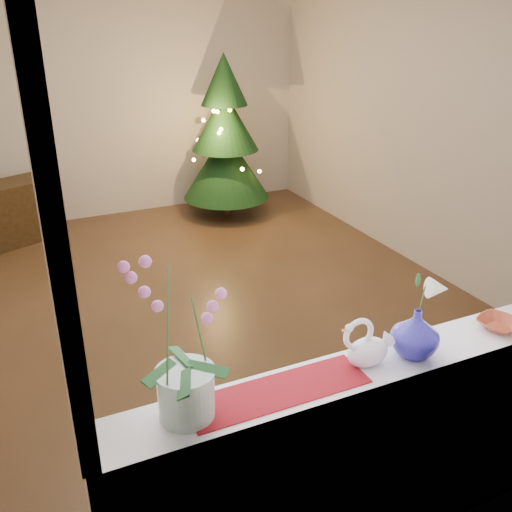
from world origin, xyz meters
The scene contains 16 objects.
ground centered at (0.00, 0.00, 0.00)m, with size 5.00×5.00×0.00m, color #3B2818.
wall_back centered at (0.00, 2.50, 1.35)m, with size 4.50×0.10×2.70m, color #BEB3A6.
wall_front centered at (0.00, -2.50, 1.35)m, with size 4.50×0.10×2.70m, color #BEB3A6.
wall_right centered at (2.25, 0.00, 1.35)m, with size 0.10×5.00×2.70m, color #BEB3A6.
window_apron centered at (0.00, -2.46, 0.44)m, with size 2.20×0.08×0.88m, color white.
windowsill centered at (0.00, -2.37, 0.90)m, with size 2.20×0.26×0.04m, color white.
window_frame centered at (0.00, -2.47, 1.70)m, with size 2.22×0.06×1.60m, color white, non-canonical shape.
runner centered at (-0.38, -2.37, 0.92)m, with size 0.70×0.20×0.01m, color maroon.
orchid_pot centered at (-0.73, -2.36, 1.23)m, with size 0.21×0.21×0.62m, color silver, non-canonical shape.
swan centered at (0.02, -2.36, 1.02)m, with size 0.24×0.11×0.21m, color white, non-canonical shape.
blue_vase centered at (0.23, -2.38, 1.04)m, with size 0.22×0.22×0.24m, color navy.
lily centered at (0.23, -2.38, 1.24)m, with size 0.13×0.07×0.18m, color silver, non-canonical shape.
paperweight centered at (0.23, -2.40, 0.95)m, with size 0.07×0.07×0.07m, color silver.
amber_dish centered at (0.70, -2.38, 0.94)m, with size 0.15×0.15×0.04m, color #9C3C23.
xmas_tree centered at (1.16, 1.95, 0.89)m, with size 0.97×0.97×1.78m, color black, non-canonical shape.
side_table centered at (-1.12, 2.07, 0.31)m, with size 0.83×0.41×0.62m, color black.
Camera 1 is at (-1.18, -3.90, 2.23)m, focal length 40.00 mm.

